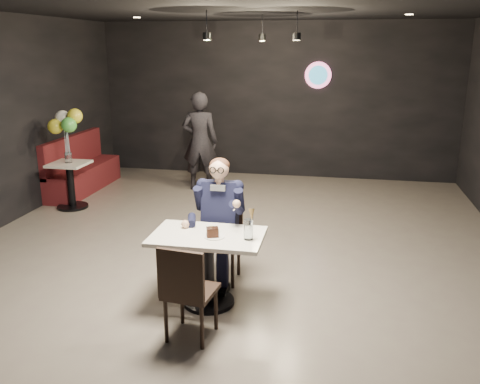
% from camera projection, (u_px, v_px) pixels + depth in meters
% --- Properties ---
extents(floor, '(9.00, 9.00, 0.00)m').
position_uv_depth(floor, '(228.00, 264.00, 6.13)').
color(floor, slate).
rests_on(floor, ground).
extents(wall_sign, '(0.50, 0.06, 0.50)m').
position_uv_depth(wall_sign, '(318.00, 75.00, 9.65)').
color(wall_sign, pink).
rests_on(wall_sign, floor).
extents(pendant_lights, '(1.40, 1.20, 0.36)m').
position_uv_depth(pendant_lights, '(256.00, 21.00, 7.22)').
color(pendant_lights, black).
rests_on(pendant_lights, floor).
extents(main_table, '(1.10, 0.70, 0.75)m').
position_uv_depth(main_table, '(208.00, 269.00, 5.09)').
color(main_table, white).
rests_on(main_table, floor).
extents(chair_far, '(0.42, 0.46, 0.92)m').
position_uv_depth(chair_far, '(221.00, 242.00, 5.59)').
color(chair_far, black).
rests_on(chair_far, floor).
extents(chair_near, '(0.47, 0.51, 0.92)m').
position_uv_depth(chair_near, '(191.00, 289.00, 4.49)').
color(chair_near, black).
rests_on(chair_near, floor).
extents(seated_man, '(0.60, 0.80, 1.44)m').
position_uv_depth(seated_man, '(220.00, 219.00, 5.52)').
color(seated_man, black).
rests_on(seated_man, floor).
extents(dessert_plate, '(0.20, 0.20, 0.01)m').
position_uv_depth(dessert_plate, '(214.00, 237.00, 4.92)').
color(dessert_plate, white).
rests_on(dessert_plate, main_table).
extents(cake_slice, '(0.14, 0.13, 0.08)m').
position_uv_depth(cake_slice, '(212.00, 232.00, 4.90)').
color(cake_slice, black).
rests_on(cake_slice, dessert_plate).
extents(mint_leaf, '(0.07, 0.04, 0.01)m').
position_uv_depth(mint_leaf, '(212.00, 229.00, 4.87)').
color(mint_leaf, green).
rests_on(mint_leaf, cake_slice).
extents(sundae_glass, '(0.09, 0.09, 0.20)m').
position_uv_depth(sundae_glass, '(248.00, 229.00, 4.84)').
color(sundae_glass, silver).
rests_on(sundae_glass, main_table).
extents(wafer_cone, '(0.07, 0.07, 0.12)m').
position_uv_depth(wafer_cone, '(252.00, 215.00, 4.82)').
color(wafer_cone, '#B18748').
rests_on(wafer_cone, sundae_glass).
extents(booth_bench, '(0.50, 1.99, 1.00)m').
position_uv_depth(booth_bench, '(83.00, 164.00, 9.13)').
color(booth_bench, '#46110F').
rests_on(booth_bench, floor).
extents(side_table, '(0.56, 0.56, 0.70)m').
position_uv_depth(side_table, '(71.00, 187.00, 8.17)').
color(side_table, white).
rests_on(side_table, floor).
extents(balloon_vase, '(0.11, 0.11, 0.16)m').
position_uv_depth(balloon_vase, '(68.00, 158.00, 8.04)').
color(balloon_vase, silver).
rests_on(balloon_vase, side_table).
extents(balloon_bunch, '(0.43, 0.43, 0.71)m').
position_uv_depth(balloon_bunch, '(66.00, 131.00, 7.92)').
color(balloon_bunch, yellow).
rests_on(balloon_bunch, balloon_vase).
extents(passerby, '(0.68, 0.48, 1.77)m').
position_uv_depth(passerby, '(200.00, 141.00, 9.11)').
color(passerby, black).
rests_on(passerby, floor).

